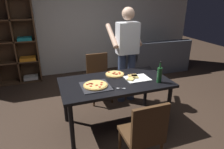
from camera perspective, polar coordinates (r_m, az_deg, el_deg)
ground_plane at (r=3.25m, az=0.91°, el=-14.17°), size 12.00×12.00×0.00m
back_wall at (r=5.17m, az=-9.51°, el=15.88°), size 6.40×0.10×2.80m
dining_table at (r=2.91m, az=0.99°, el=-3.39°), size 1.60×0.86×0.75m
chair_near_camera at (r=2.28m, az=9.41°, el=-16.32°), size 0.42×0.42×0.90m
chair_far_side at (r=3.77m, az=-3.91°, el=0.02°), size 0.42×0.42×0.90m
couch at (r=5.51m, az=12.33°, el=4.35°), size 1.72×0.90×0.85m
bookshelf at (r=5.02m, az=-29.88°, el=8.37°), size 1.40×0.35×1.95m
person_serving_pizza at (r=3.57m, az=4.34°, el=7.00°), size 0.55×0.54×1.75m
pepperoni_pizza_on_tray at (r=2.71m, az=-4.82°, el=-3.22°), size 0.39×0.39×0.04m
pizza_slices_on_towel at (r=2.99m, az=6.78°, el=-0.91°), size 0.37×0.28×0.03m
wine_bottle at (r=2.88m, az=13.69°, el=-0.00°), size 0.07×0.07×0.32m
kitchen_scissors at (r=2.64m, az=1.10°, el=-4.06°), size 0.20×0.12×0.01m
second_pizza_plain at (r=3.10m, az=0.83°, el=0.12°), size 0.29×0.29×0.03m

